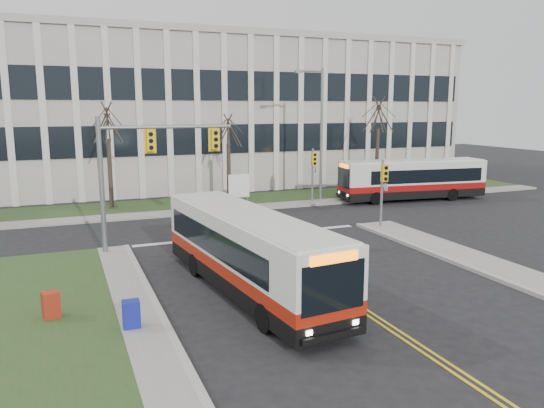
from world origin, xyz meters
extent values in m
plane|color=black|center=(0.00, 0.00, 0.00)|extent=(120.00, 120.00, 0.00)
cube|color=#2A4A1F|center=(-10.00, -5.00, 0.06)|extent=(5.00, 26.00, 0.12)
cube|color=#9E9B93|center=(-7.00, -5.00, 0.07)|extent=(1.20, 26.00, 0.14)
cube|color=#9E9B93|center=(5.00, 15.20, 0.07)|extent=(44.00, 1.60, 0.14)
cube|color=#2A4A1F|center=(5.00, 18.00, 0.06)|extent=(44.00, 5.00, 0.12)
cube|color=#BBB5AD|center=(5.00, 30.00, 6.00)|extent=(40.00, 16.00, 12.00)
cylinder|color=slate|center=(-7.30, 7.20, 3.10)|extent=(0.22, 0.22, 6.20)
cylinder|color=slate|center=(-4.30, 7.20, 5.70)|extent=(6.00, 0.16, 0.16)
cube|color=yellow|center=(-5.10, 7.05, 5.10)|extent=(0.34, 0.24, 0.92)
cube|color=yellow|center=(-2.10, 7.05, 5.10)|extent=(0.34, 0.24, 0.92)
cylinder|color=slate|center=(7.20, 7.00, 1.90)|extent=(0.14, 0.14, 3.80)
cube|color=yellow|center=(7.20, 6.80, 3.10)|extent=(0.34, 0.24, 0.92)
cylinder|color=slate|center=(7.20, 15.50, 1.90)|extent=(0.14, 0.14, 3.80)
cube|color=yellow|center=(7.20, 15.30, 3.10)|extent=(0.34, 0.24, 0.92)
cylinder|color=slate|center=(8.20, 16.20, 4.60)|extent=(0.20, 0.20, 9.20)
cylinder|color=slate|center=(7.30, 16.20, 9.00)|extent=(1.80, 0.14, 0.14)
cube|color=slate|center=(6.40, 16.20, 8.95)|extent=(0.50, 0.25, 0.18)
cylinder|color=slate|center=(1.90, 17.50, 0.50)|extent=(0.08, 0.08, 1.00)
cylinder|color=slate|center=(3.10, 17.50, 0.50)|extent=(0.08, 0.08, 1.00)
cube|color=white|center=(2.50, 17.50, 1.20)|extent=(1.50, 0.12, 1.60)
cylinder|color=#42352B|center=(-6.00, 18.00, 2.31)|extent=(0.28, 0.28, 4.62)
cylinder|color=#42352B|center=(2.00, 18.20, 2.05)|extent=(0.28, 0.28, 4.09)
cylinder|color=#42352B|center=(14.00, 18.00, 2.48)|extent=(0.28, 0.28, 4.95)
cube|color=navy|center=(-7.28, -1.81, 0.47)|extent=(0.51, 0.47, 0.95)
cube|color=maroon|center=(-9.50, -0.09, 0.47)|extent=(0.58, 0.55, 0.95)
camera|label=1|loc=(-8.95, -17.16, 6.58)|focal=35.00mm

